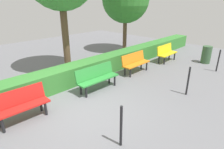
# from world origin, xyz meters

# --- Properties ---
(ground_plane) EXTENTS (21.97, 21.97, 0.00)m
(ground_plane) POSITION_xyz_m (0.00, 0.00, 0.00)
(ground_plane) COLOR slate
(bench_yellow) EXTENTS (1.39, 0.47, 0.86)m
(bench_yellow) POSITION_xyz_m (-5.93, -0.55, 0.48)
(bench_yellow) COLOR yellow
(bench_yellow) RESTS_ON ground_plane
(bench_orange) EXTENTS (1.48, 0.47, 0.86)m
(bench_orange) POSITION_xyz_m (-3.50, -0.71, 0.48)
(bench_orange) COLOR orange
(bench_orange) RESTS_ON ground_plane
(bench_green) EXTENTS (1.64, 0.50, 0.86)m
(bench_green) POSITION_xyz_m (-1.19, -0.63, 0.48)
(bench_green) COLOR #2D8C38
(bench_green) RESTS_ON ground_plane
(bench_red) EXTENTS (1.41, 0.50, 0.86)m
(bench_red) POSITION_xyz_m (1.45, -0.66, 0.48)
(bench_red) COLOR red
(bench_red) RESTS_ON ground_plane
(hedge_row) EXTENTS (17.97, 0.77, 0.72)m
(hedge_row) POSITION_xyz_m (-1.11, -1.73, 0.36)
(hedge_row) COLOR #387F33
(hedge_row) RESTS_ON ground_plane
(railing_post_near) EXTENTS (0.06, 0.06, 1.00)m
(railing_post_near) POSITION_xyz_m (-6.17, 1.87, 0.50)
(railing_post_near) COLOR black
(railing_post_near) RESTS_ON ground_plane
(railing_post_mid) EXTENTS (0.06, 0.06, 1.00)m
(railing_post_mid) POSITION_xyz_m (-3.02, 1.87, 0.50)
(railing_post_mid) COLOR black
(railing_post_mid) RESTS_ON ground_plane
(railing_post_far) EXTENTS (0.06, 0.06, 1.00)m
(railing_post_far) POSITION_xyz_m (0.34, 1.87, 0.50)
(railing_post_far) COLOR black
(railing_post_far) RESTS_ON ground_plane
(trash_bin) EXTENTS (0.45, 0.45, 0.87)m
(trash_bin) POSITION_xyz_m (-7.09, 1.05, 0.43)
(trash_bin) COLOR #385938
(trash_bin) RESTS_ON ground_plane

